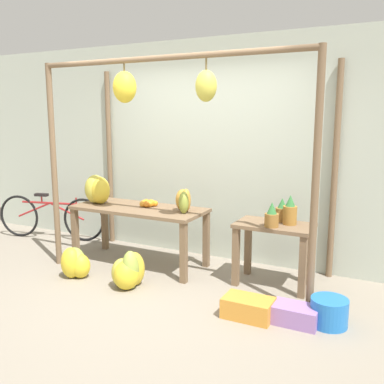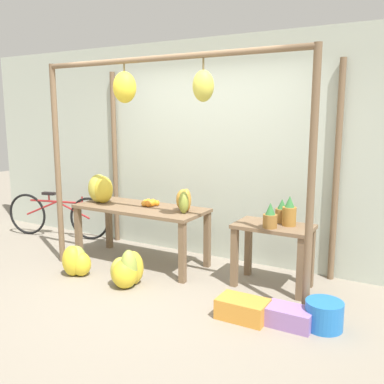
% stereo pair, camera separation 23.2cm
% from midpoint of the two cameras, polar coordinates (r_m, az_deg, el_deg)
% --- Properties ---
extents(ground_plane, '(20.00, 20.00, 0.00)m').
position_cam_midpoint_polar(ground_plane, '(4.58, -7.37, -13.73)').
color(ground_plane, gray).
extents(shop_wall_back, '(8.00, 0.08, 2.80)m').
position_cam_midpoint_polar(shop_wall_back, '(5.54, 1.33, 5.55)').
color(shop_wall_back, '#B7C1B2').
rests_on(shop_wall_back, ground_plane).
extents(stall_awning, '(3.20, 1.24, 2.45)m').
position_cam_midpoint_polar(stall_awning, '(4.75, -3.85, 8.33)').
color(stall_awning, brown).
rests_on(stall_awning, ground_plane).
extents(display_table_main, '(1.66, 0.69, 0.73)m').
position_cam_midpoint_polar(display_table_main, '(5.35, -8.29, -3.10)').
color(display_table_main, brown).
rests_on(display_table_main, ground_plane).
extents(display_table_side, '(0.83, 0.49, 0.70)m').
position_cam_midpoint_polar(display_table_side, '(4.73, 9.49, -6.24)').
color(display_table_side, brown).
rests_on(display_table_side, ground_plane).
extents(banana_pile_on_table, '(0.41, 0.36, 0.37)m').
position_cam_midpoint_polar(banana_pile_on_table, '(5.62, -13.62, 0.30)').
color(banana_pile_on_table, gold).
rests_on(banana_pile_on_table, display_table_main).
extents(orange_pile, '(0.20, 0.18, 0.09)m').
position_cam_midpoint_polar(orange_pile, '(5.33, -7.20, -1.52)').
color(orange_pile, orange).
rests_on(orange_pile, display_table_main).
extents(pineapple_cluster, '(0.29, 0.43, 0.32)m').
position_cam_midpoint_polar(pineapple_cluster, '(4.66, 10.52, -2.80)').
color(pineapple_cluster, olive).
rests_on(pineapple_cluster, display_table_side).
extents(banana_pile_ground_left, '(0.39, 0.36, 0.36)m').
position_cam_midpoint_polar(banana_pile_ground_left, '(5.20, -16.62, -9.11)').
color(banana_pile_ground_left, yellow).
rests_on(banana_pile_ground_left, ground_plane).
extents(banana_pile_ground_right, '(0.40, 0.47, 0.43)m').
position_cam_midpoint_polar(banana_pile_ground_right, '(4.77, -9.88, -10.46)').
color(banana_pile_ground_right, '#9EB247').
rests_on(banana_pile_ground_right, ground_plane).
extents(fruit_crate_white, '(0.46, 0.28, 0.19)m').
position_cam_midpoint_polar(fruit_crate_white, '(4.11, 5.84, -15.11)').
color(fruit_crate_white, orange).
rests_on(fruit_crate_white, ground_plane).
extents(blue_bucket, '(0.33, 0.33, 0.25)m').
position_cam_midpoint_polar(blue_bucket, '(4.10, 16.23, -15.13)').
color(blue_bucket, blue).
rests_on(blue_bucket, ground_plane).
extents(parked_bicycle, '(1.68, 0.46, 0.69)m').
position_cam_midpoint_polar(parked_bicycle, '(6.83, -19.26, -3.13)').
color(parked_bicycle, black).
rests_on(parked_bicycle, ground_plane).
extents(papaya_pile, '(0.27, 0.30, 0.27)m').
position_cam_midpoint_polar(papaya_pile, '(5.00, -2.42, -1.17)').
color(papaya_pile, gold).
rests_on(papaya_pile, display_table_main).
extents(fruit_crate_purple, '(0.41, 0.26, 0.17)m').
position_cam_midpoint_polar(fruit_crate_purple, '(4.07, 11.94, -15.71)').
color(fruit_crate_purple, '#9970B7').
rests_on(fruit_crate_purple, ground_plane).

